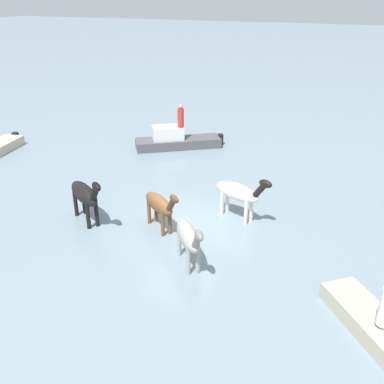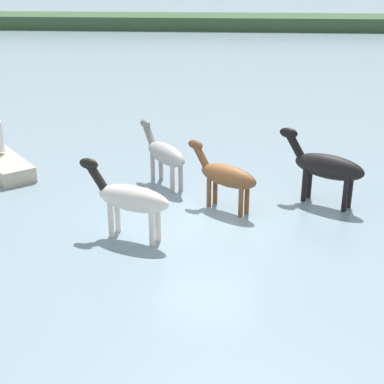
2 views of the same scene
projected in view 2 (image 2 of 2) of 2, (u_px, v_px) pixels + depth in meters
ground_plane at (206, 216)px, 14.60m from camera, size 219.49×219.49×0.00m
distant_shoreline at (227, 28)px, 54.31m from camera, size 197.54×6.00×2.40m
horse_dark_mare at (226, 176)px, 14.69m from camera, size 1.99×1.54×1.71m
horse_mid_herd at (326, 166)px, 14.98m from camera, size 2.30×1.65×1.93m
horse_lead at (165, 154)px, 16.27m from camera, size 1.70×1.96×1.75m
horse_dun_straggler at (130, 198)px, 13.11m from camera, size 2.33×1.18×1.84m
boat_dinghy_port at (0, 164)px, 17.88m from camera, size 3.05×3.38×0.71m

